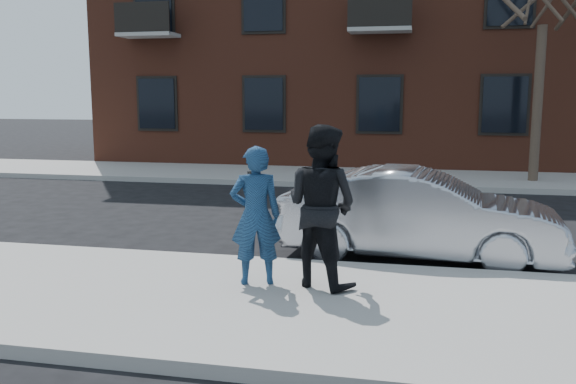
# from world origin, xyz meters

# --- Properties ---
(ground) EXTENTS (100.00, 100.00, 0.00)m
(ground) POSITION_xyz_m (0.00, 0.00, 0.00)
(ground) COLOR black
(ground) RESTS_ON ground
(near_sidewalk) EXTENTS (50.00, 3.50, 0.15)m
(near_sidewalk) POSITION_xyz_m (0.00, -0.25, 0.07)
(near_sidewalk) COLOR gray
(near_sidewalk) RESTS_ON ground
(near_curb) EXTENTS (50.00, 0.10, 0.15)m
(near_curb) POSITION_xyz_m (0.00, 1.55, 0.07)
(near_curb) COLOR #999691
(near_curb) RESTS_ON ground
(far_sidewalk) EXTENTS (50.00, 3.50, 0.15)m
(far_sidewalk) POSITION_xyz_m (0.00, 11.25, 0.07)
(far_sidewalk) COLOR gray
(far_sidewalk) RESTS_ON ground
(far_curb) EXTENTS (50.00, 0.10, 0.15)m
(far_curb) POSITION_xyz_m (0.00, 9.45, 0.07)
(far_curb) COLOR #999691
(far_curb) RESTS_ON ground
(silver_sedan) EXTENTS (4.32, 1.82, 1.39)m
(silver_sedan) POSITION_xyz_m (1.40, 2.51, 0.69)
(silver_sedan) COLOR #999BA3
(silver_sedan) RESTS_ON ground
(man_hoodie) EXTENTS (0.74, 0.60, 1.74)m
(man_hoodie) POSITION_xyz_m (-0.61, 0.37, 1.02)
(man_hoodie) COLOR navy
(man_hoodie) RESTS_ON near_sidewalk
(man_peacoat) EXTENTS (1.21, 1.11, 2.00)m
(man_peacoat) POSITION_xyz_m (0.20, 0.47, 1.15)
(man_peacoat) COLOR black
(man_peacoat) RESTS_ON near_sidewalk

